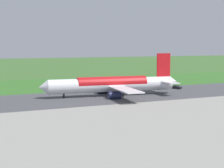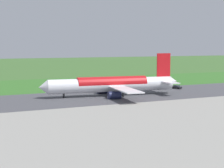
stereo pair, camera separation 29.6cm
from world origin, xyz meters
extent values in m
plane|color=#3D662D|center=(0.00, 0.00, 0.00)|extent=(800.00, 800.00, 0.00)
cube|color=#47474C|center=(0.00, 0.00, 0.03)|extent=(600.00, 36.08, 0.06)
cube|color=#346B27|center=(0.00, -36.96, 0.02)|extent=(600.00, 80.00, 0.04)
cylinder|color=white|center=(7.34, 0.00, 4.20)|extent=(48.28, 10.96, 5.20)
cone|color=white|center=(32.66, -3.08, 4.20)|extent=(3.58, 5.27, 4.94)
cone|color=white|center=(-17.67, 3.05, 4.80)|extent=(4.01, 4.81, 4.42)
cube|color=red|center=(-13.62, 2.55, 11.30)|extent=(5.62, 1.17, 9.00)
cube|color=white|center=(-12.96, 8.01, 5.00)|extent=(5.06, 9.42, 0.36)
cube|color=white|center=(-14.29, -2.91, 5.00)|extent=(5.06, 9.42, 0.36)
cube|color=white|center=(7.68, 11.04, 3.80)|extent=(8.61, 22.56, 0.35)
cube|color=white|center=(5.02, -10.80, 3.80)|extent=(8.61, 22.56, 0.35)
cylinder|color=#23284C|center=(9.74, 7.26, 1.32)|extent=(4.81, 3.32, 2.80)
cylinder|color=#23284C|center=(7.93, -7.63, 1.32)|extent=(4.81, 3.32, 2.80)
cylinder|color=black|center=(25.45, -2.20, 1.71)|extent=(0.70, 0.70, 3.42)
cylinder|color=black|center=(4.85, 4.33, 1.71)|extent=(0.70, 0.70, 3.42)
cylinder|color=black|center=(3.88, -3.61, 1.71)|extent=(0.70, 0.70, 3.42)
cylinder|color=red|center=(7.34, 0.00, 4.72)|extent=(26.84, 8.38, 5.23)
cube|color=black|center=(-27.36, -7.72, 0.70)|extent=(2.95, 4.54, 0.75)
cube|color=#2D333D|center=(-27.30, -7.91, 1.35)|extent=(2.27, 2.60, 0.55)
cylinder|color=black|center=(-28.58, -6.63, 0.32)|extent=(0.40, 0.68, 0.64)
cylinder|color=black|center=(-26.95, -6.13, 0.32)|extent=(0.40, 0.68, 0.64)
cylinder|color=black|center=(-27.76, -9.30, 0.32)|extent=(0.40, 0.68, 0.64)
cylinder|color=black|center=(-26.13, -8.81, 0.32)|extent=(0.40, 0.68, 0.64)
cylinder|color=slate|center=(-7.03, -39.69, 0.87)|extent=(0.10, 0.10, 1.74)
cube|color=red|center=(-7.03, -39.71, 2.04)|extent=(0.60, 0.04, 0.60)
cone|color=orange|center=(-1.77, -39.31, 0.28)|extent=(0.40, 0.40, 0.55)
camera|label=1|loc=(63.07, 119.99, 18.93)|focal=57.19mm
camera|label=2|loc=(62.80, 120.12, 18.93)|focal=57.19mm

